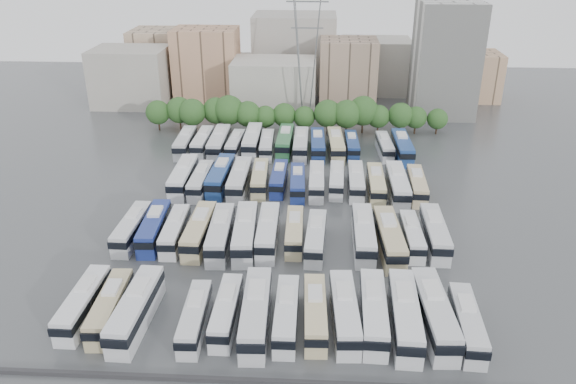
# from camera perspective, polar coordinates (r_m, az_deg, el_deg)

# --- Properties ---
(ground) EXTENTS (220.00, 220.00, 0.00)m
(ground) POSITION_cam_1_polar(r_m,az_deg,el_deg) (85.02, -0.43, -3.24)
(ground) COLOR #424447
(ground) RESTS_ON ground
(parapet) EXTENTS (56.00, 0.50, 0.50)m
(parapet) POSITION_cam_1_polar(r_m,az_deg,el_deg) (58.06, -2.58, -18.67)
(parapet) COLOR #2D2D30
(parapet) RESTS_ON ground
(tree_line) EXTENTS (65.59, 7.89, 8.16)m
(tree_line) POSITION_cam_1_polar(r_m,az_deg,el_deg) (122.36, -0.05, 8.00)
(tree_line) COLOR black
(tree_line) RESTS_ON ground
(city_buildings) EXTENTS (102.00, 35.00, 20.00)m
(city_buildings) POSITION_cam_1_polar(r_m,az_deg,el_deg) (150.57, -1.60, 12.66)
(city_buildings) COLOR #9E998E
(city_buildings) RESTS_ON ground
(apartment_tower) EXTENTS (14.00, 14.00, 26.00)m
(apartment_tower) POSITION_cam_1_polar(r_m,az_deg,el_deg) (138.55, 15.69, 12.83)
(apartment_tower) COLOR silver
(apartment_tower) RESTS_ON ground
(electricity_pylon) EXTENTS (9.00, 6.91, 33.83)m
(electricity_pylon) POSITION_cam_1_polar(r_m,az_deg,el_deg) (126.55, 1.94, 15.23)
(electricity_pylon) COLOR slate
(electricity_pylon) RESTS_ON ground
(bus_r0_s0) EXTENTS (2.69, 11.75, 3.68)m
(bus_r0_s0) POSITION_cam_1_polar(r_m,az_deg,el_deg) (69.24, -20.09, -10.53)
(bus_r0_s0) COLOR silver
(bus_r0_s0) RESTS_ON ground
(bus_r0_s1) EXTENTS (3.00, 11.66, 3.63)m
(bus_r0_s1) POSITION_cam_1_polar(r_m,az_deg,el_deg) (67.69, -17.62, -11.05)
(bus_r0_s1) COLOR tan
(bus_r0_s1) RESTS_ON ground
(bus_r0_s2) EXTENTS (3.27, 13.15, 4.10)m
(bus_r0_s2) POSITION_cam_1_polar(r_m,az_deg,el_deg) (66.17, -15.18, -11.37)
(bus_r0_s2) COLOR silver
(bus_r0_s2) RESTS_ON ground
(bus_r0_s4) EXTENTS (2.65, 10.87, 3.39)m
(bus_r0_s4) POSITION_cam_1_polar(r_m,az_deg,el_deg) (64.15, -9.45, -12.43)
(bus_r0_s4) COLOR silver
(bus_r0_s4) RESTS_ON ground
(bus_r0_s5) EXTENTS (2.50, 11.10, 3.48)m
(bus_r0_s5) POSITION_cam_1_polar(r_m,az_deg,el_deg) (64.52, -6.28, -11.91)
(bus_r0_s5) COLOR silver
(bus_r0_s5) RESTS_ON ground
(bus_r0_s6) EXTENTS (3.31, 13.36, 4.17)m
(bus_r0_s6) POSITION_cam_1_polar(r_m,az_deg,el_deg) (63.53, -3.28, -12.07)
(bus_r0_s6) COLOR silver
(bus_r0_s6) RESTS_ON ground
(bus_r0_s7) EXTENTS (2.54, 11.49, 3.60)m
(bus_r0_s7) POSITION_cam_1_polar(r_m,az_deg,el_deg) (63.60, -0.17, -12.29)
(bus_r0_s7) COLOR silver
(bus_r0_s7) RESTS_ON ground
(bus_r0_s8) EXTENTS (2.85, 11.50, 3.59)m
(bus_r0_s8) POSITION_cam_1_polar(r_m,az_deg,el_deg) (63.89, 2.77, -12.13)
(bus_r0_s8) COLOR #CCBB8C
(bus_r0_s8) RESTS_ON ground
(bus_r0_s9) EXTENTS (3.33, 12.51, 3.89)m
(bus_r0_s9) POSITION_cam_1_polar(r_m,az_deg,el_deg) (63.99, 5.78, -12.01)
(bus_r0_s9) COLOR silver
(bus_r0_s9) RESTS_ON ground
(bus_r0_s10) EXTENTS (3.18, 12.74, 3.97)m
(bus_r0_s10) POSITION_cam_1_polar(r_m,az_deg,el_deg) (64.35, 8.69, -11.92)
(bus_r0_s10) COLOR silver
(bus_r0_s10) RESTS_ON ground
(bus_r0_s11) EXTENTS (3.46, 13.44, 4.18)m
(bus_r0_s11) POSITION_cam_1_polar(r_m,az_deg,el_deg) (64.36, 11.78, -12.09)
(bus_r0_s11) COLOR silver
(bus_r0_s11) RESTS_ON ground
(bus_r0_s12) EXTENTS (3.55, 13.60, 4.23)m
(bus_r0_s12) POSITION_cam_1_polar(r_m,az_deg,el_deg) (65.28, 14.64, -11.80)
(bus_r0_s12) COLOR silver
(bus_r0_s12) RESTS_ON ground
(bus_r0_s13) EXTENTS (3.01, 11.52, 3.58)m
(bus_r0_s13) POSITION_cam_1_polar(r_m,az_deg,el_deg) (65.33, 17.73, -12.56)
(bus_r0_s13) COLOR silver
(bus_r0_s13) RESTS_ON ground
(bus_r1_s0) EXTENTS (2.82, 11.84, 3.70)m
(bus_r1_s0) POSITION_cam_1_polar(r_m,az_deg,el_deg) (83.18, -15.56, -3.52)
(bus_r1_s0) COLOR silver
(bus_r1_s0) RESTS_ON ground
(bus_r1_s1) EXTENTS (3.27, 12.37, 3.84)m
(bus_r1_s1) POSITION_cam_1_polar(r_m,az_deg,el_deg) (82.41, -13.44, -3.49)
(bus_r1_s1) COLOR navy
(bus_r1_s1) RESTS_ON ground
(bus_r1_s2) EXTENTS (2.82, 11.47, 3.58)m
(bus_r1_s2) POSITION_cam_1_polar(r_m,az_deg,el_deg) (81.14, -11.41, -3.86)
(bus_r1_s2) COLOR silver
(bus_r1_s2) RESTS_ON ground
(bus_r1_s3) EXTENTS (3.00, 12.67, 3.96)m
(bus_r1_s3) POSITION_cam_1_polar(r_m,az_deg,el_deg) (80.25, -9.00, -3.85)
(bus_r1_s3) COLOR #CABA8B
(bus_r1_s3) RESTS_ON ground
(bus_r1_s4) EXTENTS (3.27, 13.00, 4.05)m
(bus_r1_s4) POSITION_cam_1_polar(r_m,az_deg,el_deg) (78.94, -6.87, -4.19)
(bus_r1_s4) COLOR silver
(bus_r1_s4) RESTS_ON ground
(bus_r1_s5) EXTENTS (3.59, 13.44, 4.17)m
(bus_r1_s5) POSITION_cam_1_polar(r_m,az_deg,el_deg) (78.73, -4.38, -4.11)
(bus_r1_s5) COLOR silver
(bus_r1_s5) RESTS_ON ground
(bus_r1_s6) EXTENTS (2.91, 12.62, 3.95)m
(bus_r1_s6) POSITION_cam_1_polar(r_m,az_deg,el_deg) (79.04, -2.06, -4.01)
(bus_r1_s6) COLOR silver
(bus_r1_s6) RESTS_ON ground
(bus_r1_s7) EXTENTS (2.56, 11.08, 3.47)m
(bus_r1_s7) POSITION_cam_1_polar(r_m,az_deg,el_deg) (79.50, 0.66, -4.00)
(bus_r1_s7) COLOR #CDBC8D
(bus_r1_s7) RESTS_ON ground
(bus_r1_s8) EXTENTS (3.11, 11.75, 3.65)m
(bus_r1_s8) POSITION_cam_1_polar(r_m,az_deg,el_deg) (77.95, 2.83, -4.60)
(bus_r1_s8) COLOR silver
(bus_r1_s8) RESTS_ON ground
(bus_r1_s10) EXTENTS (2.95, 13.03, 4.08)m
(bus_r1_s10) POSITION_cam_1_polar(r_m,az_deg,el_deg) (78.93, 7.69, -4.23)
(bus_r1_s10) COLOR silver
(bus_r1_s10) RESTS_ON ground
(bus_r1_s11) EXTENTS (3.55, 13.43, 4.18)m
(bus_r1_s11) POSITION_cam_1_polar(r_m,az_deg,el_deg) (78.43, 10.25, -4.59)
(bus_r1_s11) COLOR #C3B386
(bus_r1_s11) RESTS_ON ground
(bus_r1_s12) EXTENTS (2.45, 10.84, 3.39)m
(bus_r1_s12) POSITION_cam_1_polar(r_m,az_deg,el_deg) (80.38, 12.47, -4.34)
(bus_r1_s12) COLOR silver
(bus_r1_s12) RESTS_ON ground
(bus_r1_s13) EXTENTS (2.99, 12.61, 3.94)m
(bus_r1_s13) POSITION_cam_1_polar(r_m,az_deg,el_deg) (81.33, 14.68, -4.01)
(bus_r1_s13) COLOR silver
(bus_r1_s13) RESTS_ON ground
(bus_r2_s1) EXTENTS (3.04, 13.24, 4.14)m
(bus_r2_s1) POSITION_cam_1_polar(r_m,az_deg,el_deg) (97.69, -10.59, 1.56)
(bus_r2_s1) COLOR white
(bus_r2_s1) RESTS_ON ground
(bus_r2_s2) EXTENTS (2.72, 11.80, 3.69)m
(bus_r2_s2) POSITION_cam_1_polar(r_m,az_deg,el_deg) (96.22, -8.84, 1.17)
(bus_r2_s2) COLOR silver
(bus_r2_s2) RESTS_ON ground
(bus_r2_s3) EXTENTS (3.35, 13.23, 4.12)m
(bus_r2_s3) POSITION_cam_1_polar(r_m,az_deg,el_deg) (97.04, -6.86, 1.65)
(bus_r2_s3) COLOR navy
(bus_r2_s3) RESTS_ON ground
(bus_r2_s4) EXTENTS (2.95, 13.08, 4.10)m
(bus_r2_s4) POSITION_cam_1_polar(r_m,az_deg,el_deg) (95.42, -4.94, 1.31)
(bus_r2_s4) COLOR silver
(bus_r2_s4) RESTS_ON ground
(bus_r2_s5) EXTENTS (3.04, 11.80, 3.67)m
(bus_r2_s5) POSITION_cam_1_polar(r_m,az_deg,el_deg) (96.07, -2.87, 1.41)
(bus_r2_s5) COLOR #C8BD89
(bus_r2_s5) RESTS_ON ground
(bus_r2_s6) EXTENTS (2.62, 11.11, 3.47)m
(bus_r2_s6) POSITION_cam_1_polar(r_m,az_deg,el_deg) (96.21, -0.93, 1.41)
(bus_r2_s6) COLOR navy
(bus_r2_s6) RESTS_ON ground
(bus_r2_s7) EXTENTS (2.84, 11.32, 3.53)m
(bus_r2_s7) POSITION_cam_1_polar(r_m,az_deg,el_deg) (94.51, 0.98, 0.98)
(bus_r2_s7) COLOR navy
(bus_r2_s7) RESTS_ON ground
(bus_r2_s8) EXTENTS (2.54, 11.64, 3.65)m
(bus_r2_s8) POSITION_cam_1_polar(r_m,az_deg,el_deg) (95.08, 2.93, 1.14)
(bus_r2_s8) COLOR silver
(bus_r2_s8) RESTS_ON ground
(bus_r2_s9) EXTENTS (2.85, 11.13, 3.46)m
(bus_r2_s9) POSITION_cam_1_polar(r_m,az_deg,el_deg) (96.03, 4.97, 1.27)
(bus_r2_s9) COLOR silver
(bus_r2_s9) RESTS_ON ground
(bus_r2_s10) EXTENTS (2.75, 11.77, 3.68)m
(bus_r2_s10) POSITION_cam_1_polar(r_m,az_deg,el_deg) (95.66, 6.93, 1.14)
(bus_r2_s10) COLOR silver
(bus_r2_s10) RESTS_ON ground
(bus_r2_s11) EXTENTS (2.78, 11.90, 3.72)m
(bus_r2_s11) POSITION_cam_1_polar(r_m,az_deg,el_deg) (95.01, 8.93, 0.85)
(bus_r2_s11) COLOR beige
(bus_r2_s11) RESTS_ON ground
(bus_r2_s12) EXTENTS (2.92, 13.27, 4.16)m
(bus_r2_s12) POSITION_cam_1_polar(r_m,az_deg,el_deg) (94.76, 11.05, 0.76)
(bus_r2_s12) COLOR silver
(bus_r2_s12) RESTS_ON ground
(bus_r2_s13) EXTENTS (2.99, 11.71, 3.64)m
(bus_r2_s13) POSITION_cam_1_polar(r_m,az_deg,el_deg) (95.87, 12.96, 0.70)
(bus_r2_s13) COLOR beige
(bus_r2_s13) RESTS_ON ground
(bus_r3_s0) EXTENTS (3.01, 12.32, 3.84)m
(bus_r3_s0) POSITION_cam_1_polar(r_m,az_deg,el_deg) (114.12, -10.41, 4.99)
(bus_r3_s0) COLOR silver
(bus_r3_s0) RESTS_ON ground
(bus_r3_s1) EXTENTS (2.77, 12.11, 3.79)m
(bus_r3_s1) POSITION_cam_1_polar(r_m,az_deg,el_deg) (113.85, -8.66, 5.05)
(bus_r3_s1) COLOR silver
(bus_r3_s1) RESTS_ON ground
(bus_r3_s2) EXTENTS (2.99, 13.40, 4.20)m
(bus_r3_s2) POSITION_cam_1_polar(r_m,az_deg,el_deg) (112.59, -7.03, 5.03)
(bus_r3_s2) COLOR silver
(bus_r3_s2) RESTS_ON ground
(bus_r3_s3) EXTENTS (2.80, 11.04, 3.44)m
(bus_r3_s3) POSITION_cam_1_polar(r_m,az_deg,el_deg) (112.40, -5.38, 4.88)
(bus_r3_s3) COLOR silver
(bus_r3_s3) RESTS_ON ground
(bus_r3_s4) EXTENTS (2.97, 13.33, 4.18)m
(bus_r3_s4) POSITION_cam_1_polar(r_m,az_deg,el_deg) (113.08, -3.64, 5.26)
(bus_r3_s4) COLOR silver
(bus_r3_s4) RESTS_ON ground
(bus_r3_s5) EXTENTS (2.87, 11.47, 3.57)m
(bus_r3_s5) POSITION_cam_1_polar(r_m,az_deg,el_deg) (111.44, -2.15, 4.83)
(bus_r3_s5) COLOR silver
(bus_r3_s5) RESTS_ON ground
(bus_r3_s6) EXTENTS (3.12, 13.06, 4.08)m
(bus_r3_s6) POSITION_cam_1_polar(r_m,az_deg,el_deg) (112.61, -0.30, 5.20)
(bus_r3_s6) COLOR #2F6F40
(bus_r3_s6) RESTS_ON ground
(bus_r3_s7) EXTENTS (2.77, 12.57, 3.94)m
(bus_r3_s7) POSITION_cam_1_polar(r_m,az_deg,el_deg) (111.29, 1.32, 4.91)
(bus_r3_s7) COLOR silver
(bus_r3_s7) RESTS_ON ground
(bus_r3_s8) EXTENTS (3.07, 12.48, 3.89)m
(bus_r3_s8) POSITION_cam_1_polar(r_m,az_deg,el_deg) (111.13, 3.04, 4.83)
(bus_r3_s8) COLOR navy
(bus_r3_s8) RESTS_ON ground
(bus_r3_s9) EXTENTS (3.45, 12.92, 4.01)m
(bus_r3_s9) POSITION_cam_1_polar(r_m,az_deg,el_deg) (111.31, 4.88, 4.84)
(bus_r3_s9) COLOR beige
(bus_r3_s9) RESTS_ON ground
(bus_r3_s10) EXTENTS (2.65, 11.07, 3.46)m
(bus_r3_s10) POSITION_cam_1_polar(r_m,az_deg,el_deg) (111.98, 6.51, 4.75)
(bus_r3_s10) COLOR navy
(bus_r3_s10) RESTS_ON ground
(bus_r3_s12) EXTENTS (2.90, 11.02, 3.43)m
(bus_r3_s12) POSITION_cam_1_polar(r_m,az_deg,el_deg) (112.43, 9.79, 4.61)
(bus_r3_s12) COLOR silver
(bus_r3_s12) RESTS_ON ground
(bus_r3_s13) EXTENTS (3.11, 13.19, 4.12)m
(bus_r3_s13) POSITION_cam_1_polar(r_m,az_deg,el_deg) (111.71, 11.54, 4.52)
(bus_r3_s13) COLOR navy
(bus_r3_s13) RESTS_ON ground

